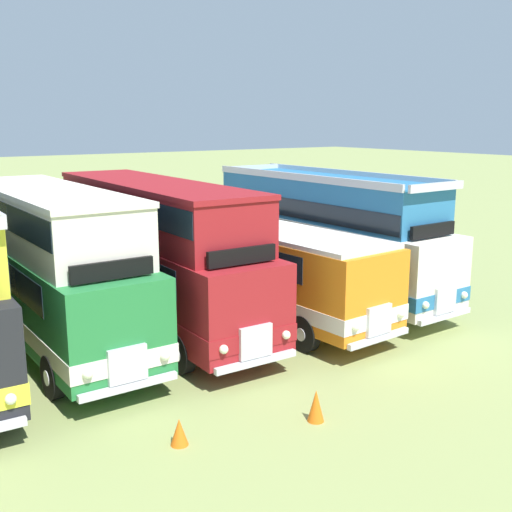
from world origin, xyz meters
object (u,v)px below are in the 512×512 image
object	(u,v)px
bus_fourth_in_row	(52,262)
cone_far_end	(179,432)
bus_sixth_in_row	(253,261)
bus_fifth_in_row	(156,248)
cone_near_end	(316,406)
bus_seventh_in_row	(325,233)

from	to	relation	value
bus_fourth_in_row	cone_far_end	distance (m)	7.27
bus_sixth_in_row	bus_fifth_in_row	bearing A→B (deg)	169.30
bus_fifth_in_row	bus_sixth_in_row	world-z (taller)	bus_fifth_in_row
bus_fourth_in_row	cone_near_end	bearing A→B (deg)	-68.10
cone_far_end	bus_fourth_in_row	bearing A→B (deg)	91.89
bus_fifth_in_row	bus_sixth_in_row	bearing A→B (deg)	-10.70
bus_fourth_in_row	bus_sixth_in_row	distance (m)	6.49
bus_fifth_in_row	bus_seventh_in_row	world-z (taller)	bus_seventh_in_row
cone_far_end	cone_near_end	bearing A→B (deg)	-15.03
bus_fifth_in_row	cone_near_end	size ratio (longest dim) A/B	15.53
bus_fifth_in_row	bus_seventh_in_row	distance (m)	6.45
bus_sixth_in_row	cone_far_end	bearing A→B (deg)	-134.02
bus_fourth_in_row	bus_fifth_in_row	size ratio (longest dim) A/B	0.90
bus_fourth_in_row	bus_sixth_in_row	xyz separation A→B (m)	(6.43, -0.51, -0.71)
bus_fourth_in_row	bus_fifth_in_row	xyz separation A→B (m)	(3.22, 0.10, 0.01)
bus_fifth_in_row	cone_near_end	xyz separation A→B (m)	(-0.12, -7.80, -2.12)
bus_fourth_in_row	bus_sixth_in_row	bearing A→B (deg)	-4.55
bus_fifth_in_row	bus_sixth_in_row	xyz separation A→B (m)	(3.21, -0.61, -0.72)
bus_sixth_in_row	cone_near_end	world-z (taller)	bus_sixth_in_row
bus_fourth_in_row	bus_seventh_in_row	xyz separation A→B (m)	(9.65, -0.40, -0.11)
bus_fourth_in_row	bus_seventh_in_row	size ratio (longest dim) A/B	0.94
bus_sixth_in_row	bus_fourth_in_row	bearing A→B (deg)	175.45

